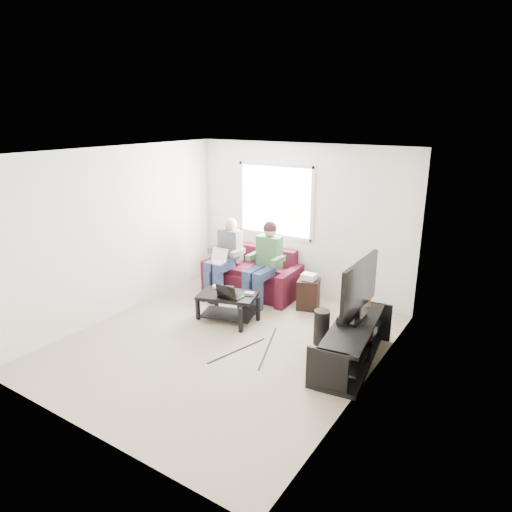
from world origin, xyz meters
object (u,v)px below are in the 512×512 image
(sofa, at_px, (253,276))
(subwoofer, at_px, (322,327))
(tv, at_px, (359,287))
(tv_stand, at_px, (353,345))
(coffee_table, at_px, (228,301))
(end_table, at_px, (308,293))

(sofa, relative_size, subwoofer, 3.44)
(tv, relative_size, subwoofer, 2.22)
(tv_stand, xyz_separation_m, tv, (-0.00, 0.10, 0.76))
(coffee_table, bearing_deg, end_table, 51.93)
(coffee_table, height_order, end_table, end_table)
(sofa, xyz_separation_m, subwoofer, (1.84, -1.10, -0.05))
(tv_stand, distance_m, end_table, 1.74)
(coffee_table, bearing_deg, sofa, 104.46)
(sofa, relative_size, tv_stand, 1.01)
(sofa, xyz_separation_m, coffee_table, (0.31, -1.19, 0.02))
(sofa, height_order, tv, tv)
(sofa, distance_m, subwoofer, 2.14)
(coffee_table, relative_size, tv, 0.89)
(subwoofer, height_order, end_table, end_table)
(sofa, bearing_deg, end_table, -5.73)
(sofa, relative_size, tv, 1.55)
(coffee_table, xyz_separation_m, end_table, (0.84, 1.07, -0.05))
(coffee_table, height_order, subwoofer, subwoofer)
(tv, relative_size, end_table, 1.84)
(coffee_table, distance_m, end_table, 1.36)
(tv, bearing_deg, subwoofer, 165.44)
(tv_stand, xyz_separation_m, end_table, (-1.24, 1.23, 0.03))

